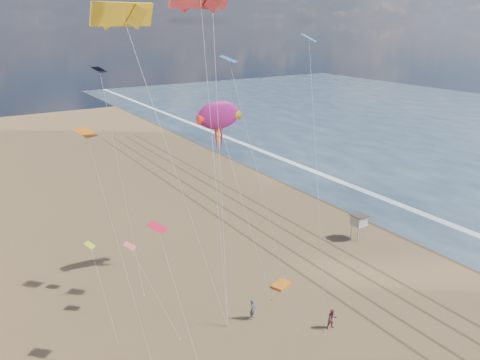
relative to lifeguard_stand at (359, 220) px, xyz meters
name	(u,v)px	position (x,y,z in m)	size (l,w,h in m)	color
wet_sand	(321,186)	(9.08, 16.74, -2.41)	(260.00, 260.00, 0.00)	#42301E
foam	(341,182)	(13.28, 16.74, -2.41)	(260.00, 260.00, 0.00)	white
tracks	(275,232)	(-7.37, 6.74, -2.40)	(7.68, 120.00, 0.01)	brown
lifeguard_stand	(359,220)	(0.00, 0.00, 0.00)	(1.73, 1.73, 3.13)	silver
grounded_kite	(281,284)	(-14.26, -3.53, -2.30)	(1.94, 1.23, 0.22)	orange
show_kite	(219,116)	(-17.47, 2.92, 14.02)	(4.55, 4.59, 18.85)	#A1186F
kite_flyer_a	(253,309)	(-19.70, -6.59, -1.45)	(0.70, 0.46, 1.91)	#4E5165
kite_flyer_b	(332,319)	(-14.71, -11.37, -1.48)	(0.90, 0.70, 1.85)	#86444D
small_kites	(160,128)	(-24.84, -0.17, 14.27)	(18.45, 17.29, 19.65)	#BEE217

